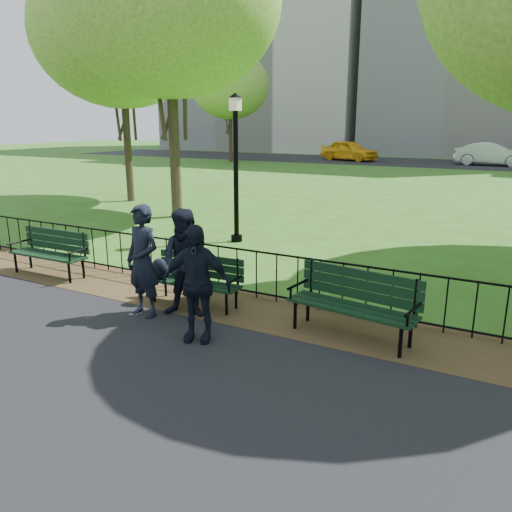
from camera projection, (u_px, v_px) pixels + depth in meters
The scene contains 16 objects.
ground at pixel (159, 332), 7.56m from camera, with size 120.00×120.00×0.00m, color #355717.
dirt_strip at pixel (213, 301), 8.83m from camera, with size 60.00×1.60×0.01m, color #372B16.
far_street at pixel (461, 164), 37.21m from camera, with size 70.00×9.00×0.01m, color black.
iron_fence at pixel (228, 268), 9.13m from camera, with size 24.06×0.06×1.00m.
apartment_west at pixel (276, 29), 55.02m from camera, with size 22.00×15.00×26.00m, color beige.
park_bench_main at pixel (184, 273), 8.60m from camera, with size 1.69×0.60×0.94m.
park_bench_left_a at pixel (51, 247), 10.24m from camera, with size 1.81×0.59×1.02m.
park_bench_right_a at pixel (355, 297), 7.26m from camera, with size 1.96×0.83×1.08m.
lamppost at pixel (236, 163), 12.75m from camera, with size 0.34×0.34×3.78m.
tree_mid_w at pixel (120, 31), 18.44m from camera, with size 6.52×6.52×9.08m.
tree_far_w at pixel (230, 85), 37.56m from camera, with size 5.93×5.93×8.26m.
person_left at pixel (143, 261), 7.98m from camera, with size 0.67×0.44×1.83m, color black.
person_mid at pixel (187, 264), 7.94m from camera, with size 0.86×0.45×1.77m, color black.
person_right at pixel (196, 283), 7.08m from camera, with size 1.00×0.41×1.71m, color black.
taxi at pixel (349, 150), 40.37m from camera, with size 1.93×4.79×1.63m, color yellow.
sedan_silver at pixel (492, 154), 35.74m from camera, with size 1.74×4.99×1.64m, color #ACAEB4.
Camera 1 is at (4.65, -5.43, 3.09)m, focal length 35.00 mm.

